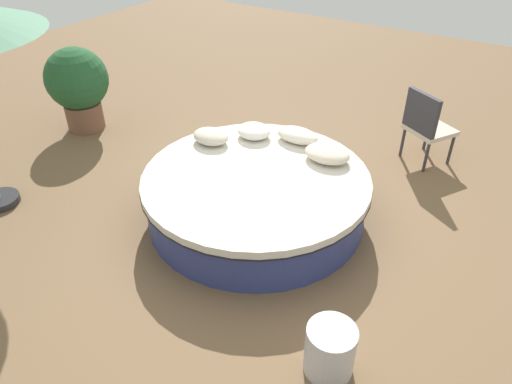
# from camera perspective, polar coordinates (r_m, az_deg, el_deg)

# --- Properties ---
(ground_plane) EXTENTS (16.00, 16.00, 0.00)m
(ground_plane) POSITION_cam_1_polar(r_m,az_deg,el_deg) (5.34, 0.00, -2.86)
(ground_plane) COLOR brown
(round_bed) EXTENTS (2.45, 2.45, 0.54)m
(round_bed) POSITION_cam_1_polar(r_m,az_deg,el_deg) (5.17, 0.00, -0.43)
(round_bed) COLOR navy
(round_bed) RESTS_ON ground_plane
(throw_pillow_0) EXTENTS (0.51, 0.39, 0.16)m
(throw_pillow_0) POSITION_cam_1_polar(r_m,az_deg,el_deg) (5.31, 8.57, 4.60)
(throw_pillow_0) COLOR beige
(throw_pillow_0) RESTS_ON round_bed
(throw_pillow_1) EXTENTS (0.52, 0.30, 0.17)m
(throw_pillow_1) POSITION_cam_1_polar(r_m,az_deg,el_deg) (5.65, 5.00, 6.83)
(throw_pillow_1) COLOR silver
(throw_pillow_1) RESTS_ON round_bed
(throw_pillow_2) EXTENTS (0.41, 0.37, 0.16)m
(throw_pillow_2) POSITION_cam_1_polar(r_m,az_deg,el_deg) (5.73, -0.25, 7.37)
(throw_pillow_2) COLOR white
(throw_pillow_2) RESTS_ON round_bed
(throw_pillow_3) EXTENTS (0.44, 0.34, 0.16)m
(throw_pillow_3) POSITION_cam_1_polar(r_m,az_deg,el_deg) (5.63, -5.46, 6.69)
(throw_pillow_3) COLOR beige
(throw_pillow_3) RESTS_ON round_bed
(patio_chair) EXTENTS (0.70, 0.70, 0.98)m
(patio_chair) POSITION_cam_1_polar(r_m,az_deg,el_deg) (6.42, 19.78, 7.79)
(patio_chair) COLOR #333338
(patio_chair) RESTS_ON ground_plane
(planter) EXTENTS (0.88, 0.88, 1.21)m
(planter) POSITION_cam_1_polar(r_m,az_deg,el_deg) (7.33, -20.65, 12.06)
(planter) COLOR brown
(planter) RESTS_ON ground_plane
(side_table) EXTENTS (0.39, 0.39, 0.44)m
(side_table) POSITION_cam_1_polar(r_m,az_deg,el_deg) (3.83, 8.88, -18.27)
(side_table) COLOR #B7B7BC
(side_table) RESTS_ON ground_plane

